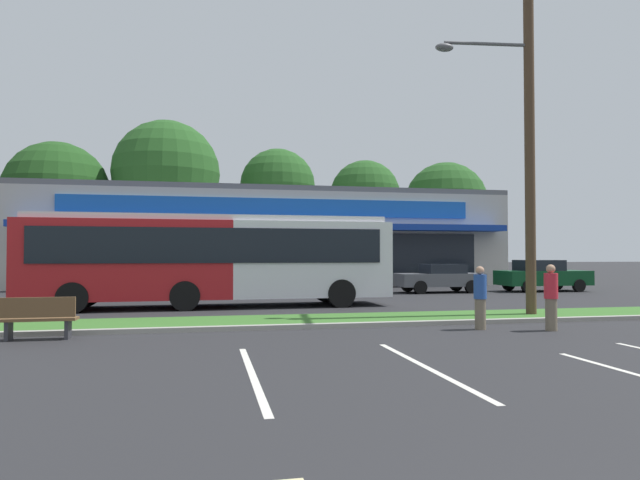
# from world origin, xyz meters

# --- Properties ---
(grass_median) EXTENTS (56.00, 2.20, 0.12)m
(grass_median) POSITION_xyz_m (0.00, 14.00, 0.06)
(grass_median) COLOR #386B28
(grass_median) RESTS_ON ground_plane
(curb_lip) EXTENTS (56.00, 0.24, 0.12)m
(curb_lip) POSITION_xyz_m (0.00, 12.78, 0.06)
(curb_lip) COLOR #99968C
(curb_lip) RESTS_ON ground_plane
(parking_stripe_0) EXTENTS (0.12, 4.80, 0.01)m
(parking_stripe_0) POSITION_xyz_m (-2.27, 7.65, 0.00)
(parking_stripe_0) COLOR silver
(parking_stripe_0) RESTS_ON ground_plane
(parking_stripe_1) EXTENTS (0.12, 4.80, 0.01)m
(parking_stripe_1) POSITION_xyz_m (0.63, 7.61, 0.00)
(parking_stripe_1) COLOR silver
(parking_stripe_1) RESTS_ON ground_plane
(storefront_building) EXTENTS (28.90, 15.15, 5.84)m
(storefront_building) POSITION_xyz_m (0.83, 36.90, 2.92)
(storefront_building) COLOR #BCB7AD
(storefront_building) RESTS_ON ground_plane
(tree_left) EXTENTS (7.80, 7.80, 10.43)m
(tree_left) POSITION_xyz_m (-14.12, 44.18, 6.52)
(tree_left) COLOR #473323
(tree_left) RESTS_ON ground_plane
(tree_mid_left) EXTENTS (8.33, 8.33, 12.41)m
(tree_mid_left) POSITION_xyz_m (-6.07, 44.03, 8.23)
(tree_mid_left) COLOR #473323
(tree_mid_left) RESTS_ON ground_plane
(tree_mid) EXTENTS (6.38, 6.38, 10.88)m
(tree_mid) POSITION_xyz_m (2.99, 45.95, 7.67)
(tree_mid) COLOR #473323
(tree_mid) RESTS_ON ground_plane
(tree_mid_right) EXTENTS (6.08, 6.08, 10.03)m
(tree_mid_right) POSITION_xyz_m (10.52, 45.22, 6.97)
(tree_mid_right) COLOR #473323
(tree_mid_right) RESTS_ON ground_plane
(tree_right) EXTENTS (7.48, 7.48, 10.28)m
(tree_right) POSITION_xyz_m (18.49, 46.22, 6.53)
(tree_right) COLOR #473323
(tree_right) RESTS_ON ground_plane
(utility_pole) EXTENTS (3.07, 2.40, 11.34)m
(utility_pole) POSITION_xyz_m (6.36, 13.80, 6.02)
(utility_pole) COLOR #4C3826
(utility_pole) RESTS_ON ground_plane
(city_bus) EXTENTS (12.78, 2.90, 3.25)m
(city_bus) POSITION_xyz_m (-2.73, 19.09, 1.77)
(city_bus) COLOR #AD191E
(city_bus) RESTS_ON ground_plane
(bus_stop_bench) EXTENTS (1.60, 0.45, 0.95)m
(bus_stop_bench) POSITION_xyz_m (-6.60, 12.10, 0.50)
(bus_stop_bench) COLOR brown
(bus_stop_bench) RESTS_ON ground_plane
(car_1) EXTENTS (4.36, 1.94, 1.43)m
(car_1) POSITION_xyz_m (1.94, 24.63, 0.75)
(car_1) COLOR silver
(car_1) RESTS_ON ground_plane
(car_2) EXTENTS (4.23, 1.90, 1.40)m
(car_2) POSITION_xyz_m (8.32, 24.54, 0.73)
(car_2) COLOR #515459
(car_2) RESTS_ON ground_plane
(car_4) EXTENTS (4.54, 1.99, 1.60)m
(car_4) POSITION_xyz_m (13.82, 24.37, 0.81)
(car_4) COLOR #0C3F1E
(car_4) RESTS_ON ground_plane
(pedestrian_by_pole) EXTENTS (0.32, 0.32, 1.59)m
(pedestrian_by_pole) POSITION_xyz_m (3.78, 11.75, 0.80)
(pedestrian_by_pole) COLOR #726651
(pedestrian_by_pole) RESTS_ON ground_plane
(pedestrian_far) EXTENTS (0.33, 0.33, 1.64)m
(pedestrian_far) POSITION_xyz_m (5.39, 11.20, 0.82)
(pedestrian_far) COLOR #726651
(pedestrian_far) RESTS_ON ground_plane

